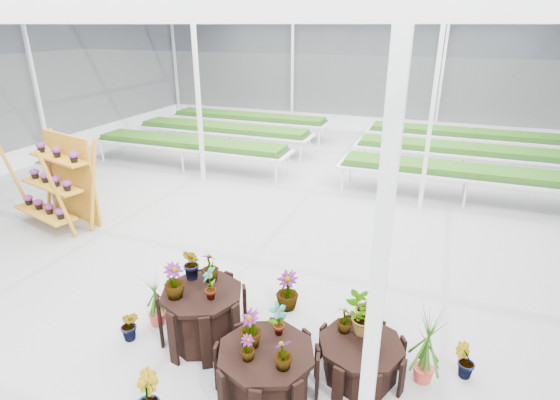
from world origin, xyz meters
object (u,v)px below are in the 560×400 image
(plinth_low, at_px, (360,359))
(bird_table, at_px, (50,177))
(shelf_rack, at_px, (53,182))
(plinth_mid, at_px, (266,372))
(plinth_tall, at_px, (203,316))

(plinth_low, bearing_deg, bird_table, 160.95)
(plinth_low, bearing_deg, shelf_rack, 163.05)
(plinth_mid, bearing_deg, plinth_tall, 153.43)
(plinth_mid, height_order, plinth_low, plinth_mid)
(plinth_tall, bearing_deg, plinth_low, 2.60)
(plinth_tall, distance_m, plinth_mid, 1.34)
(plinth_tall, height_order, shelf_rack, shelf_rack)
(shelf_rack, bearing_deg, plinth_low, -1.75)
(shelf_rack, bearing_deg, plinth_tall, -9.46)
(plinth_low, bearing_deg, plinth_tall, -177.40)
(shelf_rack, bearing_deg, bird_table, 157.97)
(plinth_tall, relative_size, plinth_mid, 0.96)
(plinth_low, height_order, bird_table, bird_table)
(plinth_tall, relative_size, bird_table, 0.69)
(plinth_low, distance_m, shelf_rack, 7.56)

